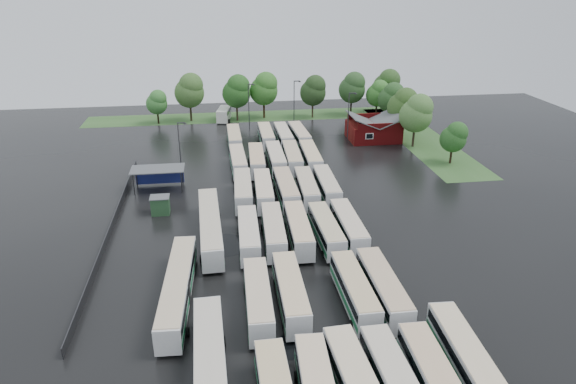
{
  "coord_description": "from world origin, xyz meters",
  "views": [
    {
      "loc": [
        -7.47,
        -55.35,
        31.5
      ],
      "look_at": [
        2.0,
        12.0,
        2.5
      ],
      "focal_mm": 32.0,
      "sensor_mm": 36.0,
      "label": 1
    }
  ],
  "objects": [
    {
      "name": "tree_east_2",
      "position": [
        30.73,
        44.94,
        6.51
      ],
      "size": [
        6.12,
        6.12,
        10.13
      ],
      "color": "#31231A",
      "rests_on": "ground"
    },
    {
      "name": "bus_r1c3",
      "position": [
        5.4,
        -12.56,
        1.77
      ],
      "size": [
        2.57,
        11.6,
        3.22
      ],
      "rotation": [
        0.0,
        0.0,
        0.01
      ],
      "color": "silver",
      "rests_on": "ground"
    },
    {
      "name": "bus_r1c0",
      "position": [
        -4.48,
        -12.69,
        1.78
      ],
      "size": [
        2.7,
        11.65,
        3.23
      ],
      "rotation": [
        0.0,
        0.0,
        -0.02
      ],
      "color": "silver",
      "rests_on": "ground"
    },
    {
      "name": "tree_north_4",
      "position": [
        15.06,
        61.87,
        6.48
      ],
      "size": [
        6.08,
        6.08,
        10.07
      ],
      "color": "#3B2C1D",
      "rests_on": "ground"
    },
    {
      "name": "lamp_post_back_w",
      "position": [
        -0.46,
        55.21,
        5.64
      ],
      "size": [
        1.5,
        0.29,
        9.71
      ],
      "color": "#2D2D30",
      "rests_on": "ground"
    },
    {
      "name": "bus_r0c4",
      "position": [
        8.34,
        -26.22,
        1.85
      ],
      "size": [
        2.9,
        12.13,
        3.36
      ],
      "rotation": [
        0.0,
        0.0,
        -0.03
      ],
      "color": "silver",
      "rests_on": "ground"
    },
    {
      "name": "bus_r3c2",
      "position": [
        2.06,
        14.58,
        1.85
      ],
      "size": [
        2.61,
        12.08,
        3.36
      ],
      "rotation": [
        0.0,
        0.0,
        0.0
      ],
      "color": "silver",
      "rests_on": "ground"
    },
    {
      "name": "tree_north_3",
      "position": [
        3.66,
        63.07,
        6.99
      ],
      "size": [
        6.56,
        6.56,
        10.86
      ],
      "color": "#321F10",
      "rests_on": "ground"
    },
    {
      "name": "bus_r2c1",
      "position": [
        -1.31,
        1.53,
        1.8
      ],
      "size": [
        2.95,
        11.85,
        3.27
      ],
      "rotation": [
        0.0,
        0.0,
        -0.04
      ],
      "color": "silver",
      "rests_on": "ground"
    },
    {
      "name": "bus_r5c3",
      "position": [
        5.26,
        41.79,
        1.79
      ],
      "size": [
        2.62,
        11.73,
        3.26
      ],
      "rotation": [
        0.0,
        0.0,
        0.01
      ],
      "color": "silver",
      "rests_on": "ground"
    },
    {
      "name": "artic_bus_west_c",
      "position": [
        -12.47,
        -9.63,
        1.8
      ],
      "size": [
        3.33,
        17.56,
        3.24
      ],
      "rotation": [
        0.0,
        0.0,
        -0.05
      ],
      "color": "silver",
      "rests_on": "ground"
    },
    {
      "name": "puddle_4",
      "position": [
        11.97,
        -19.93,
        0.0
      ],
      "size": [
        2.73,
        2.73,
        0.01
      ],
      "primitive_type": "cylinder",
      "color": "black",
      "rests_on": "ground"
    },
    {
      "name": "bus_r5c2",
      "position": [
        1.87,
        42.27,
        1.78
      ],
      "size": [
        2.53,
        11.65,
        3.24
      ],
      "rotation": [
        0.0,
        0.0,
        -0.0
      ],
      "color": "silver",
      "rests_on": "ground"
    },
    {
      "name": "brick_building",
      "position": [
        24.0,
        42.77,
        1.87
      ],
      "size": [
        10.07,
        8.6,
        5.39
      ],
      "color": "maroon",
      "rests_on": "ground"
    },
    {
      "name": "tree_east_4",
      "position": [
        30.21,
        60.36,
        5.68
      ],
      "size": [
        5.33,
        5.33,
        8.83
      ],
      "color": "black",
      "rests_on": "ground"
    },
    {
      "name": "bus_r2c3",
      "position": [
        5.29,
        0.97,
        1.77
      ],
      "size": [
        2.72,
        11.59,
        3.21
      ],
      "rotation": [
        0.0,
        0.0,
        0.02
      ],
      "color": "silver",
      "rests_on": "ground"
    },
    {
      "name": "west_fence",
      "position": [
        -22.2,
        8.0,
        0.6
      ],
      "size": [
        0.1,
        50.0,
        1.2
      ],
      "primitive_type": "cube",
      "color": "#2D2D30",
      "rests_on": "ground"
    },
    {
      "name": "grass_strip_north",
      "position": [
        2.0,
        64.8,
        0.01
      ],
      "size": [
        80.0,
        10.0,
        0.01
      ],
      "primitive_type": "cube",
      "color": "#345D28",
      "rests_on": "ground"
    },
    {
      "name": "artic_bus_east",
      "position": [
        11.92,
        -26.33,
        1.8
      ],
      "size": [
        3.32,
        17.62,
        3.25
      ],
      "rotation": [
        0.0,
        0.0,
        -0.05
      ],
      "color": "silver",
      "rests_on": "ground"
    },
    {
      "name": "bus_r1c4",
      "position": [
        8.35,
        -12.71,
        1.85
      ],
      "size": [
        2.59,
        12.09,
        3.36
      ],
      "rotation": [
        0.0,
        0.0,
        -0.0
      ],
      "color": "silver",
      "rests_on": "ground"
    },
    {
      "name": "bus_r2c0",
      "position": [
        -4.46,
        1.12,
        1.76
      ],
      "size": [
        2.74,
        11.57,
        3.21
      ],
      "rotation": [
        0.0,
        0.0,
        -0.03
      ],
      "color": "silver",
      "rests_on": "ground"
    },
    {
      "name": "bus_r4c1",
      "position": [
        -1.2,
        28.13,
        1.81
      ],
      "size": [
        2.99,
        11.91,
        3.29
      ],
      "rotation": [
        0.0,
        0.0,
        -0.04
      ],
      "color": "silver",
      "rests_on": "ground"
    },
    {
      "name": "tree_east_0",
      "position": [
        33.8,
        26.79,
        4.97
      ],
      "size": [
        4.68,
        4.67,
        7.74
      ],
      "color": "black",
      "rests_on": "ground"
    },
    {
      "name": "tree_east_1",
      "position": [
        30.65,
        37.06,
        6.8
      ],
      "size": [
        6.38,
        6.38,
        10.57
      ],
      "color": "#2F2419",
      "rests_on": "ground"
    },
    {
      "name": "bus_r3c0",
      "position": [
        -4.33,
        15.14,
        1.82
      ],
      "size": [
        2.94,
        11.95,
        3.3
      ],
      "rotation": [
        0.0,
        0.0,
        -0.04
      ],
      "color": "silver",
      "rests_on": "ground"
    },
    {
      "name": "tree_north_5",
      "position": [
        24.65,
        62.83,
        6.7
      ],
      "size": [
        6.29,
        6.29,
        10.41
      ],
      "color": "black",
      "rests_on": "ground"
    },
    {
      "name": "puddle_2",
      "position": [
        -7.46,
        1.99,
        0.0
      ],
      "size": [
        6.04,
        6.04,
        0.01
      ],
      "primitive_type": "cylinder",
      "color": "black",
      "rests_on": "ground"
    },
    {
      "name": "lamp_post_ne",
      "position": [
        18.13,
        40.54,
        6.01
      ],
      "size": [
        1.59,
        0.31,
        10.35
      ],
      "color": "#2D2D30",
      "rests_on": "ground"
    },
    {
      "name": "lamp_post_nw",
      "position": [
        -13.74,
        25.79,
        5.62
      ],
      "size": [
        1.49,
        0.29,
        9.68
      ],
      "color": "#2D2D30",
      "rests_on": "ground"
    },
    {
      "name": "artic_bus_west_a",
      "position": [
        -9.17,
        -22.87,
        1.86
      ],
      "size": [
        3.05,
        18.15,
        3.36
      ],
      "rotation": [
        0.0,
        0.0,
        0.03
      ],
      "color": "silver",
      "rests_on": "ground"
    },
    {
      "name": "tree_north_0",
      "position": [
        -20.74,
        61.28,
        5.02
      ],
      "size": [
        4.72,
        4.72,
        7.82
      ],
      "color": "black",
      "rests_on": "ground"
    },
    {
      "name": "bus_r2c4",
      "position": [
        8.31,
        1.44,
        1.79
      ],
      "size": [
        2.51,
        11.69,
        3.25
      ],
      "rotation": [
        0.0,
        0.0,
        -0.0
      ],
      "color": "silver",
      "rests_on": "ground"
    },
    {
      "name": "bus_r3c4",
      "position": [
        8.37,
        15.1,
        1.79
      ],
      "size": [
        2.76,
        11.76,
        3.26
      ],
      "rotation": [
        0.0,
        0.0,
        -0.02
      ],
      "color": "silver",
      "rests_on": "ground"
    },
    {
      "name": "puddle_3",
      "position": [
        3.26,
        0.84,
        0.0
      ],
      "size": [
        2.82,
        2.82,
        0.01
      ],
      "primitive_type": "cylinder",
      "color": "black",
      "rests_on": "ground"
    },
    {
      "name": "minibus",
      "position": [
        -6.0,
        61.8,
        1.62
      ],
      "size": [
        3.61,
        7.02,
        2.92
      ],
      "rotation": [
        0.0,
        0.0,
        -0.18
      ],
      "color": "white",
      "rests_on": "ground"
    },
    {
      "name": "bus_r5c0",
      "position": [
        -4.48,
        41.67,
        1.78
      ],
      "size": [
        2.54,
        11.64,
        3.24
      ],
      "rotation": [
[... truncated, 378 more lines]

